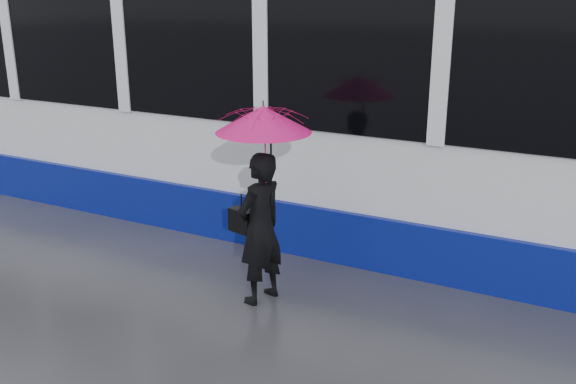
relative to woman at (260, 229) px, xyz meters
The scene contains 5 objects.
ground 0.92m from the woman, ahead, with size 90.00×90.00×0.00m, color #2E2E33.
rails 2.59m from the woman, 78.08° to the left, with size 34.00×1.51×0.02m.
woman is the anchor object (origin of this frame).
umbrella 0.91m from the woman, ahead, with size 1.08×1.08×1.03m.
handbag 0.22m from the woman, behind, with size 0.29×0.18×0.42m.
Camera 1 is at (2.42, -4.94, 2.98)m, focal length 40.00 mm.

